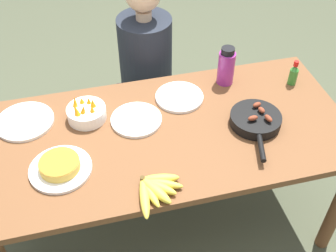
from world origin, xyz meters
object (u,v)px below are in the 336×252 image
at_px(banana_bunch, 155,188).
at_px(water_bottle, 226,66).
at_px(empty_plate_far_left, 25,121).
at_px(fruit_bowl_mango, 86,112).
at_px(empty_plate_far_right, 179,97).
at_px(hot_sauce_bottle, 294,74).
at_px(person_figure, 147,86).
at_px(frittata_plate_center, 60,167).
at_px(empty_plate_near_front, 136,120).
at_px(skillet, 256,120).

xyz_separation_m(banana_bunch, water_bottle, (0.51, 0.61, 0.08)).
relative_size(empty_plate_far_left, fruit_bowl_mango, 1.47).
xyz_separation_m(empty_plate_far_left, empty_plate_far_right, (0.74, -0.00, 0.00)).
relative_size(fruit_bowl_mango, hot_sauce_bottle, 1.33).
xyz_separation_m(empty_plate_far_left, person_figure, (0.66, 0.42, -0.24)).
bearing_deg(empty_plate_far_right, fruit_bowl_mango, -175.58).
distance_m(banana_bunch, frittata_plate_center, 0.41).
relative_size(empty_plate_near_front, empty_plate_far_left, 0.89).
bearing_deg(hot_sauce_bottle, person_figure, 146.27).
relative_size(empty_plate_far_left, hot_sauce_bottle, 1.96).
relative_size(empty_plate_far_left, water_bottle, 1.30).
bearing_deg(empty_plate_far_left, banana_bunch, -47.19).
bearing_deg(empty_plate_near_front, skillet, -16.65).
distance_m(empty_plate_far_right, fruit_bowl_mango, 0.46).
relative_size(banana_bunch, frittata_plate_center, 0.80).
relative_size(empty_plate_near_front, fruit_bowl_mango, 1.32).
relative_size(banana_bunch, fruit_bowl_mango, 1.15).
height_order(empty_plate_far_left, empty_plate_far_right, same).
relative_size(skillet, frittata_plate_center, 1.45).
bearing_deg(empty_plate_far_left, hot_sauce_bottle, -1.22).
bearing_deg(empty_plate_near_front, hot_sauce_bottle, 5.93).
relative_size(hot_sauce_bottle, person_figure, 0.12).
xyz_separation_m(banana_bunch, fruit_bowl_mango, (-0.21, 0.50, 0.02)).
xyz_separation_m(fruit_bowl_mango, person_figure, (0.38, 0.46, -0.27)).
bearing_deg(fruit_bowl_mango, water_bottle, 8.45).
height_order(empty_plate_near_front, hot_sauce_bottle, hot_sauce_bottle).
bearing_deg(water_bottle, fruit_bowl_mango, -171.55).
bearing_deg(empty_plate_far_right, frittata_plate_center, -151.13).
relative_size(frittata_plate_center, empty_plate_near_front, 1.09).
relative_size(banana_bunch, person_figure, 0.18).
bearing_deg(fruit_bowl_mango, hot_sauce_bottle, 0.61).
relative_size(frittata_plate_center, fruit_bowl_mango, 1.43).
height_order(empty_plate_near_front, water_bottle, water_bottle).
relative_size(water_bottle, hot_sauce_bottle, 1.50).
bearing_deg(water_bottle, banana_bunch, -130.06).
height_order(fruit_bowl_mango, water_bottle, water_bottle).
distance_m(skillet, person_figure, 0.83).
bearing_deg(water_bottle, person_figure, 134.12).
xyz_separation_m(frittata_plate_center, hot_sauce_bottle, (1.20, 0.31, 0.04)).
height_order(banana_bunch, water_bottle, water_bottle).
bearing_deg(banana_bunch, water_bottle, 49.94).
bearing_deg(frittata_plate_center, banana_bunch, -29.62).
distance_m(empty_plate_far_left, fruit_bowl_mango, 0.29).
distance_m(empty_plate_far_left, hot_sauce_bottle, 1.34).
height_order(skillet, empty_plate_far_right, skillet).
relative_size(skillet, empty_plate_near_front, 1.58).
xyz_separation_m(empty_plate_far_left, fruit_bowl_mango, (0.28, -0.04, 0.03)).
relative_size(empty_plate_near_front, hot_sauce_bottle, 1.75).
bearing_deg(hot_sauce_bottle, empty_plate_far_right, 177.66).
height_order(banana_bunch, empty_plate_far_left, banana_bunch).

